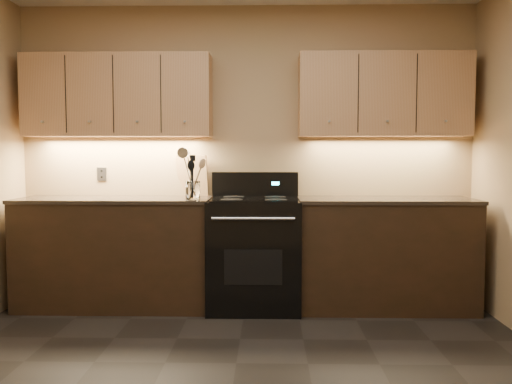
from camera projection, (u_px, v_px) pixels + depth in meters
wall_back at (246, 154)px, 4.82m from camera, size 4.00×0.04×2.60m
counter_left at (116, 252)px, 4.61m from camera, size 1.62×0.62×0.93m
counter_right at (385, 253)px, 4.56m from camera, size 1.46×0.62×0.93m
stove at (254, 251)px, 4.56m from camera, size 0.76×0.68×1.14m
upper_cab_left at (118, 96)px, 4.66m from camera, size 1.60×0.30×0.70m
upper_cab_right at (384, 95)px, 4.61m from camera, size 1.44×0.30×0.70m
outlet_plate at (102, 174)px, 4.86m from camera, size 0.08×0.01×0.12m
utensil_crock at (193, 191)px, 4.42m from camera, size 0.14×0.14×0.15m
cutting_board at (192, 175)px, 4.82m from camera, size 0.29×0.14×0.36m
wooden_spoon at (190, 177)px, 4.40m from camera, size 0.18×0.12×0.33m
black_spoon at (192, 179)px, 4.43m from camera, size 0.07×0.08×0.30m
black_turner at (192, 176)px, 4.39m from camera, size 0.10×0.13×0.37m
steel_spatula at (195, 173)px, 4.41m from camera, size 0.17×0.11×0.41m
steel_skimmer at (195, 173)px, 4.40m from camera, size 0.19×0.11×0.41m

